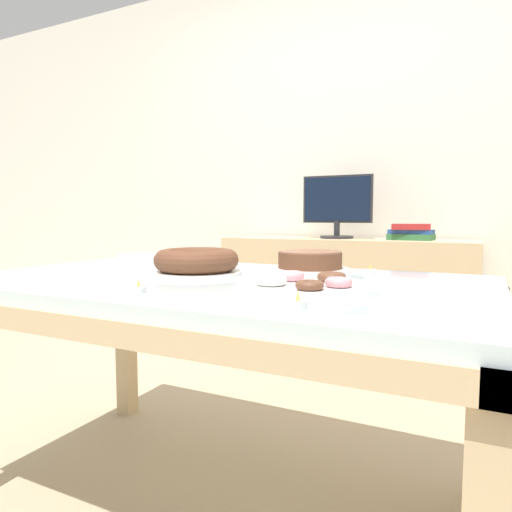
{
  "coord_description": "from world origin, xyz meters",
  "views": [
    {
      "loc": [
        0.73,
        -1.2,
        0.92
      ],
      "look_at": [
        0.06,
        0.15,
        0.79
      ],
      "focal_mm": 32.0,
      "sensor_mm": 36.0,
      "label": 1
    }
  ],
  "objects": [
    {
      "name": "wall_back",
      "position": [
        0.0,
        1.78,
        1.3
      ],
      "size": [
        8.0,
        0.1,
        2.6
      ],
      "primitive_type": "cube",
      "color": "silver",
      "rests_on": "ground"
    },
    {
      "name": "cake_chocolate_round",
      "position": [
        0.19,
        0.3,
        0.77
      ],
      "size": [
        0.28,
        0.28,
        0.07
      ],
      "color": "white",
      "rests_on": "dining_table"
    },
    {
      "name": "tealight_centre",
      "position": [
        -0.04,
        -0.32,
        0.74
      ],
      "size": [
        0.04,
        0.04,
        0.04
      ],
      "color": "silver",
      "rests_on": "dining_table"
    },
    {
      "name": "tealight_near_cakes",
      "position": [
        0.39,
        -0.33,
        0.74
      ],
      "size": [
        0.04,
        0.04,
        0.04
      ],
      "color": "silver",
      "rests_on": "dining_table"
    },
    {
      "name": "tealight_left_edge",
      "position": [
        0.4,
        0.31,
        0.74
      ],
      "size": [
        0.04,
        0.04,
        0.04
      ],
      "color": "silver",
      "rests_on": "dining_table"
    },
    {
      "name": "dining_table",
      "position": [
        0.0,
        0.0,
        0.65
      ],
      "size": [
        1.63,
        0.94,
        0.73
      ],
      "color": "silver",
      "rests_on": "ground"
    },
    {
      "name": "plate_stack",
      "position": [
        -0.4,
        0.14,
        0.76
      ],
      "size": [
        0.21,
        0.21,
        0.05
      ],
      "color": "white",
      "rests_on": "dining_table"
    },
    {
      "name": "ground_plane",
      "position": [
        0.0,
        0.0,
        0.0
      ],
      "size": [
        12.0,
        12.0,
        0.0
      ],
      "primitive_type": "plane",
      "color": "tan"
    },
    {
      "name": "cake_golden_bundt",
      "position": [
        -0.11,
        0.05,
        0.78
      ],
      "size": [
        0.3,
        0.3,
        0.08
      ],
      "color": "white",
      "rests_on": "dining_table"
    },
    {
      "name": "book_stack",
      "position": [
        0.37,
        1.48,
        0.84
      ],
      "size": [
        0.25,
        0.2,
        0.09
      ],
      "color": "#2D6638",
      "rests_on": "sideboard"
    },
    {
      "name": "computer_monitor",
      "position": [
        -0.06,
        1.48,
        0.98
      ],
      "size": [
        0.42,
        0.2,
        0.38
      ],
      "color": "#262628",
      "rests_on": "sideboard"
    },
    {
      "name": "tealight_near_front",
      "position": [
        -0.56,
        0.21,
        0.74
      ],
      "size": [
        0.04,
        0.04,
        0.04
      ],
      "color": "silver",
      "rests_on": "dining_table"
    },
    {
      "name": "pastry_platter",
      "position": [
        0.32,
        -0.08,
        0.75
      ],
      "size": [
        0.37,
        0.37,
        0.04
      ],
      "color": "white",
      "rests_on": "dining_table"
    },
    {
      "name": "sideboard",
      "position": [
        0.0,
        1.48,
        0.4
      ],
      "size": [
        1.48,
        0.44,
        0.8
      ],
      "color": "#D1B284",
      "rests_on": "ground"
    }
  ]
}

